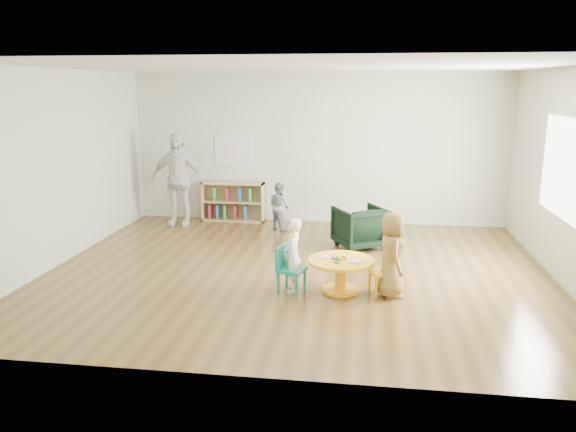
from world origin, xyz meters
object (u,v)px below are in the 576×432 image
object	(u,v)px
child_left	(293,255)
armchair	(360,227)
bookshelf	(233,202)
child_right	(392,254)
kid_chair_right	(386,270)
kid_chair_left	(288,267)
toddler	(279,206)
activity_table	(341,269)
adult_caretaker	(177,179)

from	to	relation	value
child_left	armchair	bearing A→B (deg)	157.23
bookshelf	child_right	size ratio (longest dim) A/B	1.12
bookshelf	child_left	distance (m)	4.00
kid_chair_right	child_right	distance (m)	0.24
kid_chair_left	toddler	size ratio (longest dim) A/B	0.68
activity_table	kid_chair_left	xyz separation A→B (m)	(-0.66, -0.09, 0.03)
adult_caretaker	child_left	bearing A→B (deg)	-52.70
kid_chair_left	armchair	xyz separation A→B (m)	(0.87, 2.12, 0.02)
child_left	kid_chair_right	bearing A→B (deg)	92.11
adult_caretaker	armchair	bearing A→B (deg)	-19.33
armchair	adult_caretaker	world-z (taller)	adult_caretaker
child_left	child_right	distance (m)	1.23
child_left	toddler	world-z (taller)	child_left
armchair	child_right	distance (m)	2.14
activity_table	armchair	world-z (taller)	armchair
activity_table	kid_chair_right	size ratio (longest dim) A/B	1.47
child_right	activity_table	bearing A→B (deg)	74.42
bookshelf	adult_caretaker	distance (m)	1.15
activity_table	toddler	size ratio (longest dim) A/B	0.97
activity_table	armchair	distance (m)	2.04
child_left	adult_caretaker	xyz separation A→B (m)	(-2.57, 3.17, 0.39)
kid_chair_right	toddler	size ratio (longest dim) A/B	0.66
toddler	adult_caretaker	world-z (taller)	adult_caretaker
bookshelf	toddler	size ratio (longest dim) A/B	1.38
kid_chair_right	armchair	distance (m)	2.06
kid_chair_left	child_left	world-z (taller)	child_left
kid_chair_left	adult_caretaker	size ratio (longest dim) A/B	0.34
bookshelf	child_left	xyz separation A→B (m)	(1.64, -3.65, 0.11)
kid_chair_left	adult_caretaker	bearing A→B (deg)	-124.68
kid_chair_left	child_left	bearing A→B (deg)	129.77
armchair	child_left	world-z (taller)	child_left
adult_caretaker	toddler	bearing A→B (deg)	-5.23
child_right	adult_caretaker	distance (m)	4.96
kid_chair_right	toddler	distance (m)	3.49
child_left	adult_caretaker	size ratio (longest dim) A/B	0.55
kid_chair_left	child_right	world-z (taller)	child_right
toddler	armchair	bearing A→B (deg)	-173.10
activity_table	adult_caretaker	size ratio (longest dim) A/B	0.49
toddler	bookshelf	bearing A→B (deg)	9.48
armchair	toddler	distance (m)	1.75
toddler	adult_caretaker	distance (m)	1.98
toddler	adult_caretaker	bearing A→B (deg)	36.59
armchair	adult_caretaker	distance (m)	3.59
child_right	bookshelf	bearing A→B (deg)	28.60
activity_table	armchair	bearing A→B (deg)	84.17
kid_chair_right	child_left	distance (m)	1.18
activity_table	kid_chair_right	distance (m)	0.56
child_right	adult_caretaker	size ratio (longest dim) A/B	0.62
bookshelf	adult_caretaker	xyz separation A→B (m)	(-0.93, -0.47, 0.50)
armchair	toddler	xyz separation A→B (m)	(-1.46, 0.96, 0.10)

